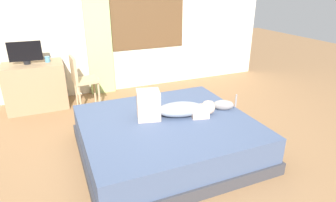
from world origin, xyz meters
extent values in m
plane|color=olive|center=(0.00, 0.00, 0.00)|extent=(16.00, 16.00, 0.00)
cube|color=beige|center=(0.00, 2.56, 1.45)|extent=(6.40, 0.12, 2.90)
cube|color=brown|center=(0.76, 2.49, 1.42)|extent=(1.40, 0.02, 1.36)
cube|color=white|center=(0.76, 2.49, 1.42)|extent=(1.32, 0.02, 1.28)
cube|color=#38383D|center=(0.12, 0.08, 0.07)|extent=(1.97, 1.80, 0.14)
cube|color=#425170|center=(0.12, 0.08, 0.28)|extent=(1.91, 1.75, 0.29)
ellipsoid|color=#8C939E|center=(0.32, 0.13, 0.51)|extent=(0.61, 0.38, 0.17)
sphere|color=beige|center=(0.65, 0.05, 0.51)|extent=(0.17, 0.17, 0.17)
cube|color=beige|center=(-0.05, 0.22, 0.60)|extent=(0.31, 0.29, 0.34)
cube|color=beige|center=(0.53, 0.08, 0.47)|extent=(0.26, 0.32, 0.08)
ellipsoid|color=gray|center=(0.89, 0.08, 0.49)|extent=(0.28, 0.22, 0.13)
sphere|color=gray|center=(0.75, 0.15, 0.50)|extent=(0.08, 0.08, 0.08)
cylinder|color=gray|center=(1.02, 0.01, 0.56)|extent=(0.03, 0.03, 0.16)
cube|color=#997A56|center=(-1.29, 2.16, 0.37)|extent=(0.90, 0.56, 0.74)
cylinder|color=black|center=(-1.35, 2.16, 0.77)|extent=(0.10, 0.10, 0.05)
cube|color=black|center=(-1.35, 2.16, 0.94)|extent=(0.48, 0.05, 0.30)
cylinder|color=teal|center=(-1.05, 2.16, 0.79)|extent=(0.08, 0.08, 0.09)
cylinder|color=tan|center=(-0.39, 2.02, 0.22)|extent=(0.04, 0.04, 0.44)
cylinder|color=tan|center=(-0.37, 1.72, 0.22)|extent=(0.04, 0.04, 0.44)
cylinder|color=tan|center=(-0.70, 2.00, 0.22)|extent=(0.04, 0.04, 0.44)
cylinder|color=tan|center=(-0.68, 1.70, 0.22)|extent=(0.04, 0.04, 0.44)
cube|color=tan|center=(-0.54, 1.86, 0.46)|extent=(0.41, 0.41, 0.04)
cube|color=tan|center=(-0.70, 1.85, 0.67)|extent=(0.07, 0.38, 0.38)
cube|color=#ADCC75|center=(-0.18, 2.44, 1.25)|extent=(0.44, 0.06, 2.49)
camera|label=1|loc=(-1.03, -2.64, 1.90)|focal=30.40mm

